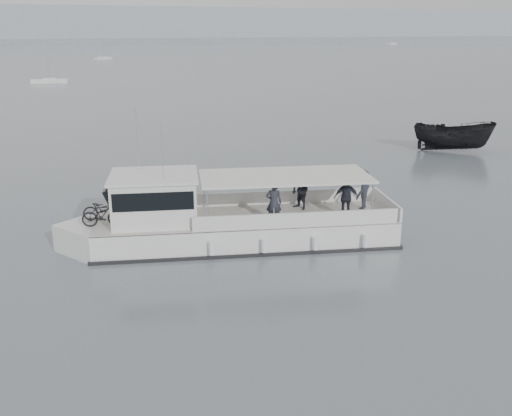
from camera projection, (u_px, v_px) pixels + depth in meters
name	position (u px, v px, depth m)	size (l,w,h in m)	color
ground	(151.00, 240.00, 26.49)	(1400.00, 1400.00, 0.00)	slate
headland	(32.00, 22.00, 520.69)	(1400.00, 90.00, 28.00)	#939EA8
tour_boat	(216.00, 222.00, 25.77)	(15.38, 6.75, 6.43)	white
dark_motorboat	(454.00, 136.00, 45.23)	(2.35, 6.24, 2.41)	black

